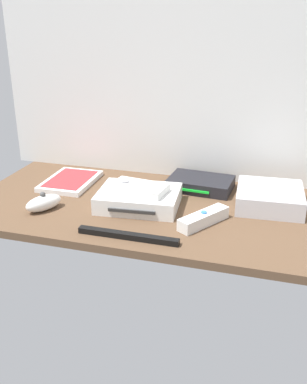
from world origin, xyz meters
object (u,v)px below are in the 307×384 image
(mini_computer, at_px, (270,197))
(remote_classic_pad, at_px, (139,188))
(game_console, at_px, (139,198))
(sensor_bar, at_px, (128,236))
(remote_nunchuk, at_px, (44,203))
(remote_wand, at_px, (204,219))
(game_case, at_px, (71,181))
(network_router, at_px, (201,183))

(mini_computer, height_order, remote_classic_pad, remote_classic_pad)
(game_console, distance_m, mini_computer, 0.35)
(sensor_bar, bearing_deg, remote_classic_pad, 99.92)
(game_console, xyz_separation_m, sensor_bar, (0.03, -0.18, -0.01))
(remote_nunchuk, distance_m, remote_classic_pad, 0.25)
(remote_wand, xyz_separation_m, sensor_bar, (-0.15, -0.12, -0.01))
(game_console, distance_m, remote_classic_pad, 0.03)
(remote_nunchuk, bearing_deg, game_console, 52.51)
(mini_computer, bearing_deg, game_case, 179.37)
(game_console, relative_size, remote_classic_pad, 1.46)
(game_case, height_order, remote_wand, remote_wand)
(network_router, bearing_deg, game_console, -124.77)
(mini_computer, xyz_separation_m, remote_classic_pad, (-0.33, -0.10, 0.03))
(game_console, relative_size, remote_wand, 1.55)
(game_case, xyz_separation_m, sensor_bar, (0.28, -0.28, -0.00))
(game_console, relative_size, network_router, 1.19)
(mini_computer, bearing_deg, network_router, 160.03)
(game_case, distance_m, network_router, 0.39)
(network_router, distance_m, sensor_bar, 0.36)
(remote_wand, distance_m, remote_classic_pad, 0.19)
(network_router, bearing_deg, sensor_bar, -102.35)
(game_console, distance_m, remote_nunchuk, 0.25)
(game_case, relative_size, sensor_bar, 0.80)
(game_case, xyz_separation_m, remote_classic_pad, (0.25, -0.11, 0.05))
(game_console, bearing_deg, remote_classic_pad, -73.53)
(remote_nunchuk, bearing_deg, mini_computer, 48.96)
(game_console, bearing_deg, remote_wand, -22.58)
(remote_nunchuk, bearing_deg, remote_classic_pad, 51.30)
(game_console, bearing_deg, network_router, 45.73)
(game_console, height_order, remote_wand, game_console)
(game_case, bearing_deg, network_router, 8.93)
(game_console, distance_m, sensor_bar, 0.18)
(game_console, height_order, sensor_bar, game_console)
(game_console, relative_size, mini_computer, 1.25)
(game_console, relative_size, sensor_bar, 0.93)
(remote_classic_pad, distance_m, sensor_bar, 0.18)
(remote_nunchuk, bearing_deg, network_router, 65.93)
(game_case, distance_m, sensor_bar, 0.40)
(game_console, bearing_deg, remote_nunchuk, -163.33)
(mini_computer, bearing_deg, remote_classic_pad, -163.31)
(mini_computer, distance_m, network_router, 0.21)
(remote_wand, bearing_deg, sensor_bar, -109.44)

